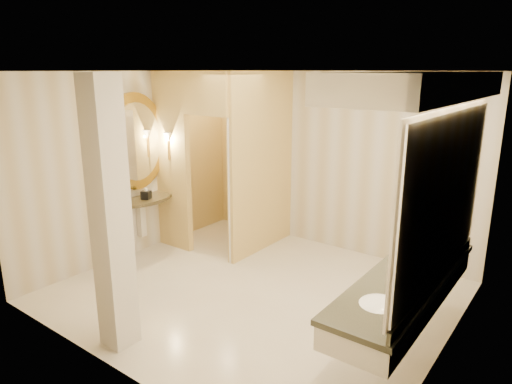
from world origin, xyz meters
The scene contains 16 objects.
floor centered at (0.00, 0.00, 0.00)m, with size 4.50×4.50×0.00m, color silver.
ceiling centered at (0.00, 0.00, 2.70)m, with size 4.50×4.50×0.00m, color silver.
wall_back centered at (0.00, 2.00, 1.35)m, with size 4.50×0.02×2.70m, color beige.
wall_front centered at (0.00, -2.00, 1.35)m, with size 4.50×0.02×2.70m, color beige.
wall_left centered at (-2.25, 0.00, 1.35)m, with size 0.02×4.00×2.70m, color beige.
wall_right centered at (2.25, 0.00, 1.35)m, with size 0.02×4.00×2.70m, color beige.
toilet_closet centered at (-1.12, 0.97, 1.39)m, with size 1.50×1.55×2.70m.
wall_sconce centered at (-1.93, 0.43, 1.73)m, with size 0.14×0.14×0.42m.
vanity centered at (1.98, -0.26, 1.63)m, with size 0.75×2.53×2.09m.
console_shelf centered at (-2.21, 0.05, 1.35)m, with size 1.09×1.09×2.00m.
pillar centered at (-0.45, -1.69, 1.35)m, with size 0.29×0.29×2.70m, color beige.
tissue_box centered at (-2.00, 0.02, 0.94)m, with size 0.12×0.12×0.12m, color black.
toilet centered at (-1.36, 1.75, 0.33)m, with size 0.37×0.66×0.67m, color white.
soap_bottle_a centered at (1.95, -0.63, 0.95)m, with size 0.07×0.07×0.15m, color beige.
soap_bottle_b centered at (1.97, 0.13, 0.94)m, with size 0.10×0.10×0.13m, color silver.
soap_bottle_c centered at (1.92, -0.19, 0.98)m, with size 0.08×0.08×0.20m, color #C6B28C.
Camera 1 is at (3.15, -4.18, 2.72)m, focal length 32.00 mm.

